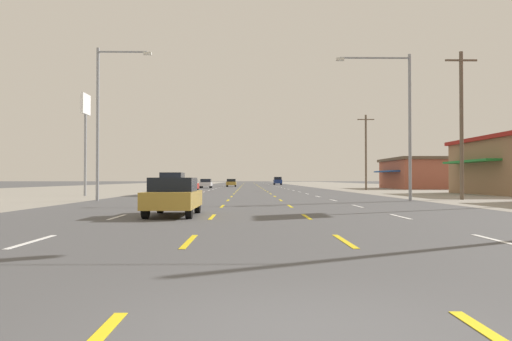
% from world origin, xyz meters
% --- Properties ---
extents(ground_plane, '(572.00, 572.00, 0.00)m').
position_xyz_m(ground_plane, '(0.00, 66.00, 0.00)').
color(ground_plane, '#4C4C4F').
extents(lot_apron_left, '(28.00, 440.00, 0.01)m').
position_xyz_m(lot_apron_left, '(-24.75, 66.00, 0.00)').
color(lot_apron_left, gray).
rests_on(lot_apron_left, ground).
extents(lot_apron_right, '(28.00, 440.00, 0.01)m').
position_xyz_m(lot_apron_right, '(24.75, 66.00, 0.00)').
color(lot_apron_right, gray).
rests_on(lot_apron_right, ground).
extents(lane_markings, '(10.64, 227.60, 0.01)m').
position_xyz_m(lane_markings, '(0.00, 104.50, 0.01)').
color(lane_markings, white).
rests_on(lane_markings, ground).
extents(signal_span_wire, '(26.76, 0.53, 9.88)m').
position_xyz_m(signal_span_wire, '(0.25, 11.32, 5.71)').
color(signal_span_wire, brown).
rests_on(signal_span_wire, ground).
extents(sedan_inner_left_nearest, '(1.80, 4.50, 1.46)m').
position_xyz_m(sedan_inner_left_nearest, '(-3.28, 15.22, 0.76)').
color(sedan_inner_left_nearest, '#B28C33').
rests_on(sedan_inner_left_nearest, ground).
extents(suv_far_left_near, '(1.98, 4.90, 1.98)m').
position_xyz_m(suv_far_left_near, '(-7.00, 40.40, 1.03)').
color(suv_far_left_near, silver).
rests_on(suv_far_left_near, ground).
extents(sedan_far_left_mid, '(1.80, 4.50, 1.46)m').
position_xyz_m(sedan_far_left_mid, '(-7.08, 54.18, 0.76)').
color(sedan_far_left_mid, red).
rests_on(sedan_far_left_mid, ground).
extents(sedan_far_left_midfar, '(1.80, 4.50, 1.46)m').
position_xyz_m(sedan_far_left_midfar, '(-7.11, 77.74, 0.76)').
color(sedan_far_left_midfar, silver).
rests_on(sedan_far_left_midfar, ground).
extents(sedan_inner_left_far, '(1.80, 4.50, 1.46)m').
position_xyz_m(sedan_inner_left_far, '(-3.53, 92.05, 0.76)').
color(sedan_inner_left_far, '#B28C33').
rests_on(sedan_inner_left_far, ground).
extents(suv_far_right_farther, '(1.98, 4.90, 1.98)m').
position_xyz_m(suv_far_right_farther, '(7.02, 124.08, 1.03)').
color(suv_far_right_farther, navy).
rests_on(suv_far_right_farther, ground).
extents(storefront_right_row_2, '(13.94, 14.35, 4.59)m').
position_xyz_m(storefront_right_row_2, '(27.21, 72.62, 2.31)').
color(storefront_right_row_2, '#A35642').
rests_on(storefront_right_row_2, ground).
extents(pole_sign_left_row_1, '(0.24, 2.05, 8.60)m').
position_xyz_m(pole_sign_left_row_1, '(-14.14, 38.99, 6.53)').
color(pole_sign_left_row_1, gray).
rests_on(pole_sign_left_row_1, ground).
extents(streetlight_left_row_0, '(3.56, 0.26, 9.92)m').
position_xyz_m(streetlight_left_row_0, '(-9.83, 28.80, 5.66)').
color(streetlight_left_row_0, gray).
rests_on(streetlight_left_row_0, ground).
extents(streetlight_right_row_0, '(4.92, 0.26, 9.59)m').
position_xyz_m(streetlight_right_row_0, '(9.60, 28.80, 5.65)').
color(streetlight_right_row_0, gray).
rests_on(streetlight_right_row_0, ground).
extents(utility_pole_right_row_0, '(2.20, 0.26, 10.19)m').
position_xyz_m(utility_pole_right_row_0, '(14.25, 30.49, 5.29)').
color(utility_pole_right_row_0, brown).
rests_on(utility_pole_right_row_0, ground).
extents(utility_pole_right_row_1, '(2.20, 0.26, 9.75)m').
position_xyz_m(utility_pole_right_row_1, '(14.86, 61.79, 5.07)').
color(utility_pole_right_row_1, brown).
rests_on(utility_pole_right_row_1, ground).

